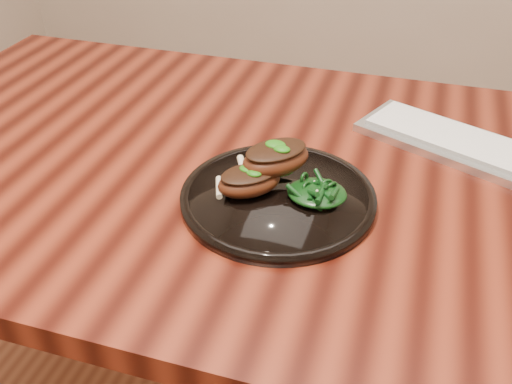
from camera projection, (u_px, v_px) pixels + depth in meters
desk at (317, 215)px, 0.93m from camera, size 1.60×0.80×0.75m
plate at (278, 197)px, 0.81m from camera, size 0.28×0.28×0.02m
lamb_chop_front at (249, 180)px, 0.80m from camera, size 0.11×0.11×0.04m
lamb_chop_back at (275, 158)px, 0.81m from camera, size 0.12×0.12×0.05m
herb_smear at (266, 166)px, 0.86m from camera, size 0.09×0.06×0.01m
greens_heap at (317, 190)px, 0.79m from camera, size 0.08×0.08×0.03m
keyboard at (486, 152)px, 0.91m from camera, size 0.44×0.28×0.02m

